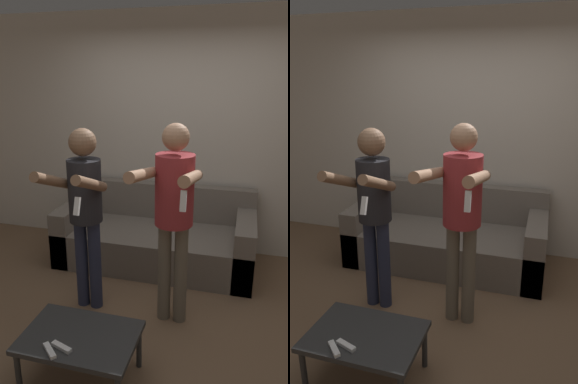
# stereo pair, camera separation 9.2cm
# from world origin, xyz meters

# --- Properties ---
(ground_plane) EXTENTS (14.00, 14.00, 0.00)m
(ground_plane) POSITION_xyz_m (0.00, 0.00, 0.00)
(ground_plane) COLOR brown
(wall_back) EXTENTS (6.40, 0.06, 2.70)m
(wall_back) POSITION_xyz_m (0.00, 1.73, 1.35)
(wall_back) COLOR beige
(wall_back) RESTS_ON ground_plane
(couch) EXTENTS (2.11, 0.94, 0.81)m
(couch) POSITION_xyz_m (-0.21, 1.23, 0.27)
(couch) COLOR slate
(couch) RESTS_ON ground_plane
(person_standing_left) EXTENTS (0.40, 0.66, 1.62)m
(person_standing_left) POSITION_xyz_m (-0.59, 0.21, 1.00)
(person_standing_left) COLOR #282D47
(person_standing_left) RESTS_ON ground_plane
(person_standing_right) EXTENTS (0.43, 0.80, 1.69)m
(person_standing_right) POSITION_xyz_m (0.17, 0.20, 1.06)
(person_standing_right) COLOR #6B6051
(person_standing_right) RESTS_ON ground_plane
(coffee_table) EXTENTS (0.77, 0.53, 0.37)m
(coffee_table) POSITION_xyz_m (-0.29, -0.61, 0.33)
(coffee_table) COLOR #2D2D2D
(coffee_table) RESTS_ON ground_plane
(remote_near) EXTENTS (0.14, 0.13, 0.02)m
(remote_near) POSITION_xyz_m (-0.40, -0.81, 0.38)
(remote_near) COLOR white
(remote_near) RESTS_ON coffee_table
(remote_far) EXTENTS (0.15, 0.08, 0.02)m
(remote_far) POSITION_xyz_m (-0.34, -0.76, 0.38)
(remote_far) COLOR white
(remote_far) RESTS_ON coffee_table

